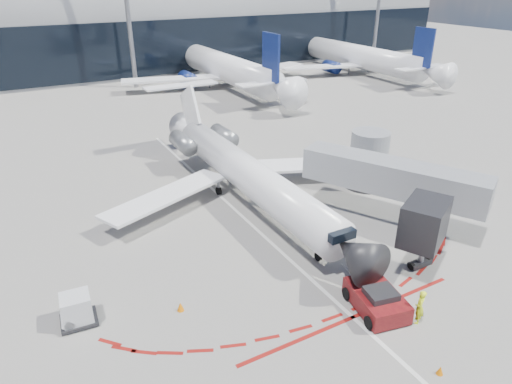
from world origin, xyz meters
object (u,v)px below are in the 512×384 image
regional_jet (242,170)px  pushback_tug (376,299)px  ramp_worker (420,307)px  uld_container (77,310)px

regional_jet → pushback_tug: regional_jet is taller
regional_jet → ramp_worker: bearing=-86.2°
ramp_worker → pushback_tug: bearing=-95.7°
regional_jet → pushback_tug: (-0.05, -15.88, -1.76)m
pushback_tug → uld_container: (-14.39, 6.76, 0.20)m
regional_jet → pushback_tug: size_ratio=4.94×
uld_container → ramp_worker: bearing=-24.4°
pushback_tug → ramp_worker: (1.24, -1.83, 0.32)m
pushback_tug → ramp_worker: bearing=-44.2°
regional_jet → ramp_worker: 17.81m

